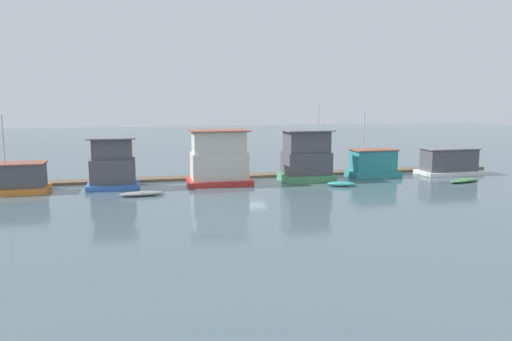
# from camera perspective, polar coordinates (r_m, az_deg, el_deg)

# --- Properties ---
(ground_plane) EXTENTS (200.00, 200.00, 0.00)m
(ground_plane) POSITION_cam_1_polar(r_m,az_deg,el_deg) (52.53, -0.25, -1.35)
(ground_plane) COLOR #475B66
(dock_walkway) EXTENTS (59.60, 2.08, 0.30)m
(dock_walkway) POSITION_cam_1_polar(r_m,az_deg,el_deg) (55.85, -1.05, -0.60)
(dock_walkway) COLOR brown
(dock_walkway) RESTS_ON ground_plane
(houseboat_orange) EXTENTS (6.58, 3.30, 7.31)m
(houseboat_orange) POSITION_cam_1_polar(r_m,az_deg,el_deg) (51.88, -26.21, -0.84)
(houseboat_orange) COLOR orange
(houseboat_orange) RESTS_ON ground_plane
(houseboat_blue) EXTENTS (5.03, 3.62, 5.02)m
(houseboat_blue) POSITION_cam_1_polar(r_m,az_deg,el_deg) (50.79, -16.05, 0.53)
(houseboat_blue) COLOR #3866B7
(houseboat_blue) RESTS_ON ground_plane
(houseboat_red) EXTENTS (6.49, 4.03, 5.59)m
(houseboat_red) POSITION_cam_1_polar(r_m,az_deg,el_deg) (51.14, -4.24, 1.27)
(houseboat_red) COLOR red
(houseboat_red) RESTS_ON ground_plane
(houseboat_green) EXTENTS (5.44, 4.17, 8.38)m
(houseboat_green) POSITION_cam_1_polar(r_m,az_deg,el_deg) (53.70, 5.78, 1.54)
(houseboat_green) COLOR #4C9360
(houseboat_green) RESTS_ON ground_plane
(houseboat_teal) EXTENTS (5.50, 3.41, 7.25)m
(houseboat_teal) POSITION_cam_1_polar(r_m,az_deg,el_deg) (57.50, 13.22, 0.74)
(houseboat_teal) COLOR teal
(houseboat_teal) RESTS_ON ground_plane
(houseboat_white) EXTENTS (6.94, 3.56, 3.06)m
(houseboat_white) POSITION_cam_1_polar(r_m,az_deg,el_deg) (61.77, 21.17, 0.91)
(houseboat_white) COLOR white
(houseboat_white) RESTS_ON ground_plane
(dinghy_grey) EXTENTS (4.09, 1.33, 0.43)m
(dinghy_grey) POSITION_cam_1_polar(r_m,az_deg,el_deg) (46.55, -12.89, -2.59)
(dinghy_grey) COLOR gray
(dinghy_grey) RESTS_ON ground_plane
(dinghy_teal) EXTENTS (3.07, 1.91, 0.50)m
(dinghy_teal) POSITION_cam_1_polar(r_m,az_deg,el_deg) (50.85, 9.75, -1.52)
(dinghy_teal) COLOR teal
(dinghy_teal) RESTS_ON ground_plane
(dinghy_green) EXTENTS (4.27, 2.27, 0.39)m
(dinghy_green) POSITION_cam_1_polar(r_m,az_deg,el_deg) (56.92, 22.68, -1.05)
(dinghy_green) COLOR #47844C
(dinghy_green) RESTS_ON ground_plane
(mooring_post_near_left) EXTENTS (0.22, 0.22, 1.89)m
(mooring_post_near_left) POSITION_cam_1_polar(r_m,az_deg,el_deg) (53.29, -15.91, -0.51)
(mooring_post_near_left) COLOR brown
(mooring_post_near_left) RESTS_ON ground_plane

